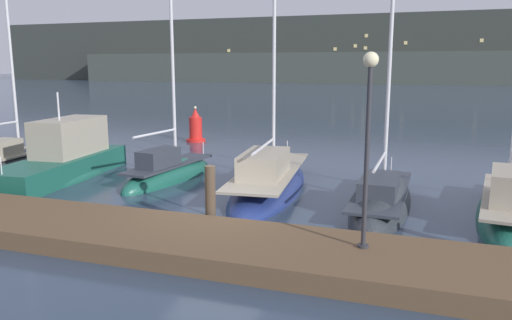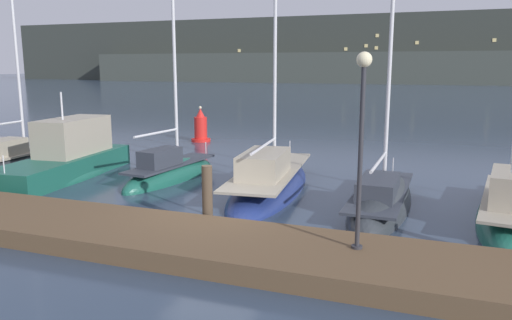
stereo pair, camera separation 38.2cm
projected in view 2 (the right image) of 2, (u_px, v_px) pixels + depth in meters
name	position (u px, v px, depth m)	size (l,w,h in m)	color
ground_plane	(214.00, 224.00, 13.80)	(400.00, 400.00, 0.00)	#2D3D51
dock	(178.00, 240.00, 11.88)	(40.21, 2.80, 0.45)	brown
mooring_pile_2	(207.00, 197.00, 13.28)	(0.28, 0.28, 1.72)	#4C3D2D
sailboat_berth_2	(14.00, 163.00, 21.71)	(2.13, 7.62, 11.49)	#2D3338
motorboat_berth_3	(66.00, 166.00, 19.59)	(2.96, 7.60, 3.89)	#195647
sailboat_berth_4	(171.00, 176.00, 19.13)	(1.94, 5.59, 7.66)	#195647
sailboat_berth_5	(270.00, 185.00, 17.49)	(3.06, 8.42, 10.47)	navy
sailboat_berth_6	(381.00, 204.00, 15.42)	(1.85, 6.86, 8.71)	#2D3338
sailboat_berth_7	(508.00, 213.00, 14.12)	(2.43, 6.95, 10.60)	#195647
channel_buoy	(201.00, 128.00, 28.62)	(1.10, 1.10, 2.03)	red
dock_lamppost	(362.00, 120.00, 10.20)	(0.32, 0.32, 4.14)	#2D2D33
hillside_backdrop	(411.00, 52.00, 124.36)	(240.00, 23.00, 16.61)	#333833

